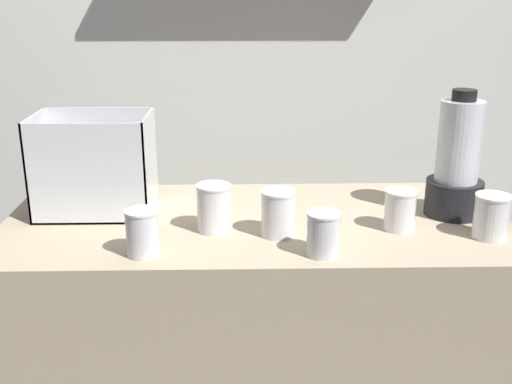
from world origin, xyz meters
The scene contains 10 objects.
counter centered at (0.00, 0.00, 0.45)m, with size 1.40×0.64×0.90m, color tan.
back_wall_unit centered at (0.00, 0.77, 1.27)m, with size 2.60×0.24×2.50m.
carrot_display_bin centered at (-0.46, 0.08, 0.99)m, with size 0.32×0.22×0.28m.
blender_pitcher centered at (0.56, 0.03, 1.04)m, with size 0.16×0.16×0.36m.
juice_cup_mango_far_left centered at (-0.28, -0.23, 0.95)m, with size 0.08×0.08×0.11m.
juice_cup_orange_left centered at (-0.11, -0.08, 0.96)m, with size 0.09×0.09×0.13m.
juice_cup_pomegranate_middle centered at (0.05, -0.12, 0.96)m, with size 0.09×0.09×0.12m.
juice_cup_mango_right centered at (0.16, -0.24, 0.95)m, with size 0.08×0.08×0.11m.
juice_cup_pomegranate_far_right centered at (0.38, -0.08, 0.95)m, with size 0.09×0.09×0.11m.
juice_cup_beet_rightmost centered at (0.60, -0.15, 0.95)m, with size 0.09×0.09×0.12m.
Camera 1 is at (-0.04, -1.62, 1.52)m, focal length 43.78 mm.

